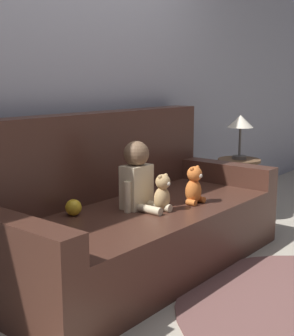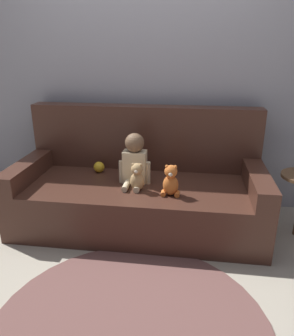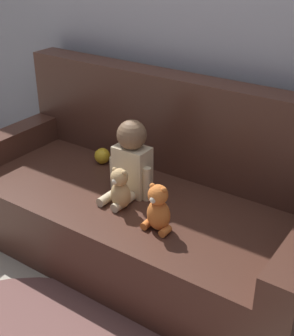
# 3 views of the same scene
# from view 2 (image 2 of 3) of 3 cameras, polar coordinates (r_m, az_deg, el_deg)

# --- Properties ---
(ground_plane) EXTENTS (12.00, 12.00, 0.00)m
(ground_plane) POSITION_cam_2_polar(r_m,az_deg,el_deg) (3.01, -1.41, -9.64)
(ground_plane) COLOR #B7AD99
(wall_back) EXTENTS (8.00, 0.05, 2.60)m
(wall_back) POSITION_cam_2_polar(r_m,az_deg,el_deg) (3.17, 0.09, 16.63)
(wall_back) COLOR #93939E
(wall_back) RESTS_ON ground_plane
(couch) EXTENTS (2.12, 0.94, 1.00)m
(couch) POSITION_cam_2_polar(r_m,az_deg,el_deg) (2.94, -1.21, -3.45)
(couch) COLOR #47281E
(couch) RESTS_ON ground_plane
(person_baby) EXTENTS (0.27, 0.31, 0.43)m
(person_baby) POSITION_cam_2_polar(r_m,az_deg,el_deg) (2.75, -2.18, 1.31)
(person_baby) COLOR beige
(person_baby) RESTS_ON couch
(teddy_bear_brown) EXTENTS (0.11, 0.11, 0.24)m
(teddy_bear_brown) POSITION_cam_2_polar(r_m,az_deg,el_deg) (2.63, -1.74, -1.58)
(teddy_bear_brown) COLOR tan
(teddy_bear_brown) RESTS_ON couch
(plush_toy_side) EXTENTS (0.15, 0.12, 0.25)m
(plush_toy_side) POSITION_cam_2_polar(r_m,az_deg,el_deg) (2.55, 4.15, -2.30)
(plush_toy_side) COLOR orange
(plush_toy_side) RESTS_ON couch
(toy_ball) EXTENTS (0.10, 0.10, 0.10)m
(toy_ball) POSITION_cam_2_polar(r_m,az_deg,el_deg) (3.07, -8.36, 0.17)
(toy_ball) COLOR gold
(toy_ball) RESTS_ON couch
(floor_rug) EXTENTS (1.63, 1.63, 0.01)m
(floor_rug) POSITION_cam_2_polar(r_m,az_deg,el_deg) (2.07, -3.03, -26.38)
(floor_rug) COLOR brown
(floor_rug) RESTS_ON ground_plane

